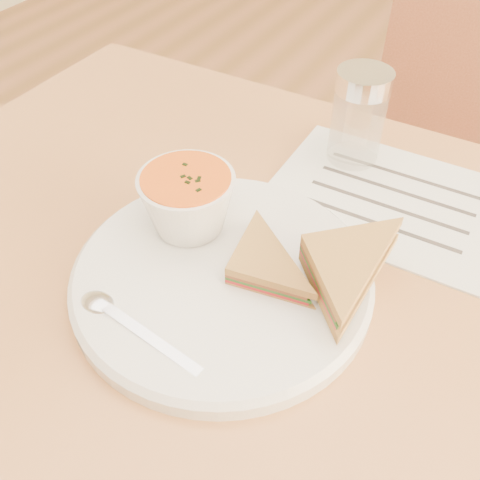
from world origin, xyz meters
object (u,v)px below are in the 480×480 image
Objects in this scene: chair_far at (442,238)px; condiment_shaker at (358,118)px; plate at (222,277)px; soup_bowl at (188,205)px; dining_table at (256,425)px.

chair_far is 6.93× the size of condiment_shaker.
soup_bowl is (-0.06, 0.04, 0.04)m from plate.
dining_table is 9.71× the size of soup_bowl.
plate is (-0.02, -0.05, 0.38)m from dining_table.
condiment_shaker is at bearing 67.15° from soup_bowl.
dining_table is 0.53m from chair_far.
chair_far is at bearing 73.81° from dining_table.
chair_far is at bearing 72.81° from plate.
dining_table is 3.21× the size of plate.
soup_bowl is at bearing 149.51° from plate.
plate reaches higher than dining_table.
chair_far is at bearing 65.38° from soup_bowl.
plate is 0.09m from soup_bowl.
soup_bowl reaches higher than plate.
condiment_shaker is at bearing 87.07° from dining_table.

